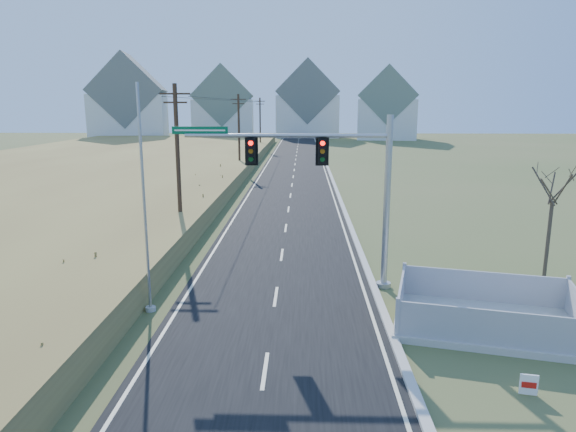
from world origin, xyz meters
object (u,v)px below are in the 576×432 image
object	(u,v)px
flagpole	(146,225)
open_sign	(529,385)
traffic_signal_mast	(342,184)
bare_tree	(554,183)
fence_enclosure	(486,320)

from	to	relation	value
flagpole	open_sign	bearing A→B (deg)	-24.62
open_sign	flagpole	xyz separation A→B (m)	(-12.01, 5.50, 3.10)
traffic_signal_mast	open_sign	world-z (taller)	traffic_signal_mast
flagpole	bare_tree	size ratio (longest dim) A/B	1.55
flagpole	bare_tree	distance (m)	17.29
fence_enclosure	flagpole	size ratio (longest dim) A/B	0.83
traffic_signal_mast	bare_tree	bearing A→B (deg)	6.98
fence_enclosure	flagpole	bearing A→B (deg)	-171.26
traffic_signal_mast	open_sign	size ratio (longest dim) A/B	15.68
traffic_signal_mast	bare_tree	size ratio (longest dim) A/B	1.68
open_sign	flagpole	world-z (taller)	flagpole
fence_enclosure	bare_tree	size ratio (longest dim) A/B	1.29
fence_enclosure	bare_tree	xyz separation A→B (m)	(4.40, 5.18, 4.16)
flagpole	bare_tree	world-z (taller)	flagpole
fence_enclosure	open_sign	size ratio (longest dim) A/B	12.06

